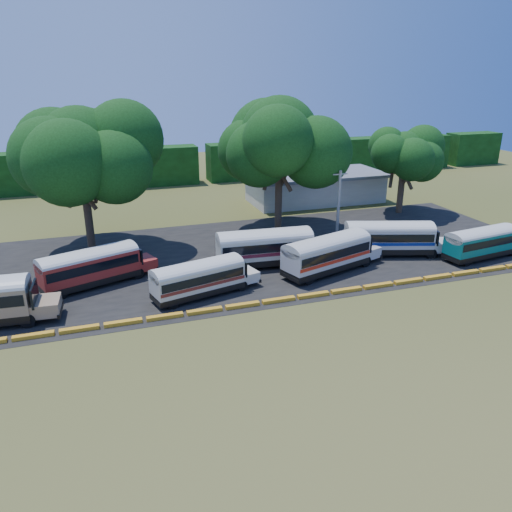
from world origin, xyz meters
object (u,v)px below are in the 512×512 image
object	(u,v)px
bus_white_red	(328,252)
bus_teal	(483,241)
bus_cream_west	(200,277)
bus_red	(92,265)
tree_west	(80,150)

from	to	relation	value
bus_white_red	bus_teal	distance (m)	15.87
bus_white_red	bus_teal	xyz separation A→B (m)	(15.80, -1.44, -0.19)
bus_cream_west	bus_white_red	bearing A→B (deg)	-7.83
bus_cream_west	bus_white_red	world-z (taller)	bus_white_red
bus_red	bus_cream_west	distance (m)	9.59
bus_white_red	tree_west	size ratio (longest dim) A/B	0.76
tree_west	bus_teal	bearing A→B (deg)	-22.28
bus_teal	bus_cream_west	bearing A→B (deg)	172.35
bus_white_red	tree_west	xyz separation A→B (m)	(-20.20, 13.32, 8.15)
bus_red	tree_west	size ratio (longest dim) A/B	0.71
bus_red	bus_teal	xyz separation A→B (m)	(36.06, -5.05, -0.11)
bus_cream_west	bus_teal	size ratio (longest dim) A/B	0.98
bus_red	tree_west	distance (m)	12.72
tree_west	bus_cream_west	bearing A→B (deg)	-61.03
bus_red	bus_teal	bearing A→B (deg)	-28.41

